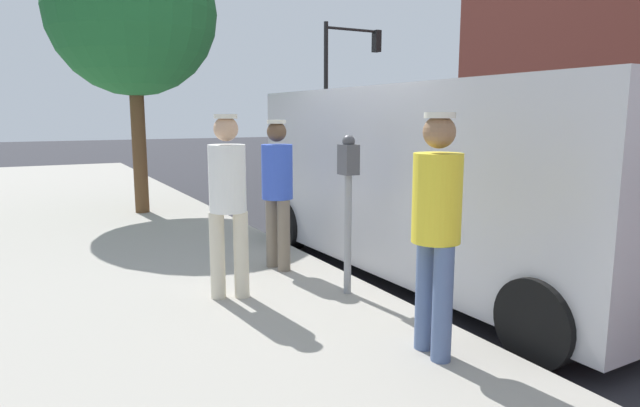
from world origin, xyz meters
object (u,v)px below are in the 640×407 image
object	(u,v)px
pedestrian_in_yellow	(436,219)
parked_van	(445,178)
traffic_light_corner	(346,70)
parking_meter_near	(348,187)
pedestrian_in_white	(228,195)
street_tree	(132,12)
pedestrian_in_blue	(277,185)

from	to	relation	value
pedestrian_in_yellow	parked_van	bearing A→B (deg)	-132.56
traffic_light_corner	parking_meter_near	bearing A→B (deg)	59.21
parking_meter_near	parked_van	distance (m)	1.54
pedestrian_in_white	pedestrian_in_yellow	bearing A→B (deg)	114.84
pedestrian_in_yellow	street_tree	distance (m)	7.46
parked_van	street_tree	bearing A→B (deg)	-65.29
parking_meter_near	pedestrian_in_yellow	bearing A→B (deg)	83.37
pedestrian_in_white	traffic_light_corner	bearing A→B (deg)	-124.76
pedestrian_in_yellow	traffic_light_corner	world-z (taller)	traffic_light_corner
parking_meter_near	street_tree	size ratio (longest dim) A/B	0.31
pedestrian_in_blue	traffic_light_corner	world-z (taller)	traffic_light_corner
pedestrian_in_yellow	parked_van	size ratio (longest dim) A/B	0.33
pedestrian_in_blue	parked_van	xyz separation A→B (m)	(-1.74, 0.74, 0.06)
pedestrian_in_yellow	pedestrian_in_white	bearing A→B (deg)	-65.16
parking_meter_near	pedestrian_in_yellow	xyz separation A→B (m)	(0.17, 1.45, -0.05)
pedestrian_in_yellow	parking_meter_near	bearing A→B (deg)	-96.63
pedestrian_in_white	parked_van	distance (m)	2.54
traffic_light_corner	street_tree	world-z (taller)	traffic_light_corner
pedestrian_in_white	pedestrian_in_blue	distance (m)	1.06
pedestrian_in_white	pedestrian_in_blue	bearing A→B (deg)	-139.23
traffic_light_corner	pedestrian_in_yellow	bearing A→B (deg)	61.22
pedestrian_in_white	pedestrian_in_blue	xyz separation A→B (m)	(-0.80, -0.69, -0.04)
pedestrian_in_yellow	pedestrian_in_white	distance (m)	2.06
parked_van	street_tree	xyz separation A→B (m)	(2.39, -5.20, 2.41)
pedestrian_in_white	pedestrian_in_blue	world-z (taller)	pedestrian_in_white
traffic_light_corner	parked_van	bearing A→B (deg)	63.51
pedestrian_in_blue	traffic_light_corner	bearing A→B (deg)	-123.74
pedestrian_in_yellow	pedestrian_in_blue	world-z (taller)	pedestrian_in_yellow
parking_meter_near	pedestrian_in_blue	size ratio (longest dim) A/B	0.92
traffic_light_corner	street_tree	size ratio (longest dim) A/B	1.08
pedestrian_in_white	traffic_light_corner	world-z (taller)	traffic_light_corner
pedestrian_in_white	street_tree	distance (m)	5.69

